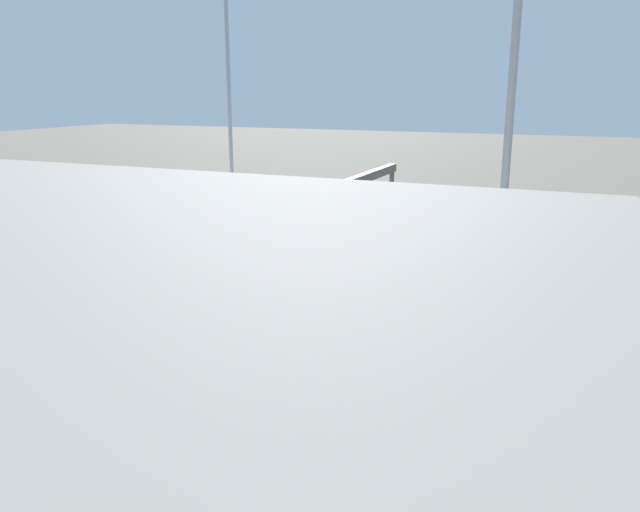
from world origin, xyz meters
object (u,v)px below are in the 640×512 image
Objects in this scene: train_on_track_2 at (291,239)px; light_mast_0 at (228,74)px; train_on_track_1 at (523,249)px; light_mast_1 at (516,33)px; signal_gantry at (341,196)px; train_on_track_4 at (264,275)px; train_on_track_3 at (289,261)px; train_on_track_0 at (312,223)px; train_on_track_5 at (131,277)px.

light_mast_0 reaches higher than train_on_track_2.
light_mast_1 reaches higher than train_on_track_1.
light_mast_0 is at bearing -43.08° from train_on_track_2.
train_on_track_4 is at bearing 63.92° from signal_gantry.
train_on_track_3 is 4.17× the size of light_mast_0.
train_on_track_2 is at bearing 13.60° from train_on_track_1.
light_mast_0 reaches higher than signal_gantry.
train_on_track_1 is at bearing -151.52° from train_on_track_3.
train_on_track_0 is at bearing -49.70° from light_mast_1.
train_on_track_5 is 0.11× the size of train_on_track_0.
train_on_track_5 is 0.35× the size of light_mast_0.
train_on_track_4 is (-9.10, -5.00, -0.07)m from train_on_track_5.
light_mast_0 is (16.83, -18.65, 16.15)m from train_on_track_3.
train_on_track_1 is 28.57m from light_mast_1.
train_on_track_3 is 29.08m from light_mast_1.
light_mast_1 reaches higher than train_on_track_5.
light_mast_0 is at bearing -41.41° from light_mast_1.
signal_gantry is (-3.67, -7.50, 5.46)m from train_on_track_4.
train_on_track_2 is 10.29m from train_on_track_4.
light_mast_1 reaches higher than train_on_track_4.
light_mast_0 reaches higher than train_on_track_3.
train_on_track_0 is 2.96× the size of light_mast_1.
train_on_track_0 and train_on_track_4 have the same top height.
train_on_track_5 and train_on_track_1 have the same top height.
train_on_track_3 is at bearing 33.13° from signal_gantry.
train_on_track_4 is at bearing 103.43° from train_on_track_2.
train_on_track_3 is at bearing 107.10° from train_on_track_0.
train_on_track_1 is at bearing -166.40° from train_on_track_2.
train_on_track_0 is at bearing -76.56° from train_on_track_2.
light_mast_1 is 24.99m from signal_gantry.
light_mast_1 is at bearing 173.43° from train_on_track_5.
signal_gantry reaches higher than train_on_track_2.
train_on_track_2 is at bearing -22.42° from signal_gantry.
train_on_track_4 reaches higher than train_on_track_3.
train_on_track_5 is 25.37m from train_on_track_0.
train_on_track_4 is at bearing -23.29° from light_mast_1.
train_on_track_5 is 0.11× the size of train_on_track_4.
train_on_track_5 is at bearing 36.15° from train_on_track_1.
train_on_track_4 is 33.26m from light_mast_0.
train_on_track_5 is at bearing 65.90° from train_on_track_2.
train_on_track_4 is 2.96× the size of light_mast_1.
train_on_track_2 is at bearing -114.10° from train_on_track_5.
signal_gantry is (15.52, -15.76, -11.63)m from light_mast_1.
light_mast_1 is at bearing 138.59° from light_mast_0.
train_on_track_5 is 0.33× the size of signal_gantry.
train_on_track_4 is at bearing 125.69° from light_mast_0.
train_on_track_2 is 8.20m from signal_gantry.
signal_gantry is (-6.06, 2.50, 4.93)m from train_on_track_2.
train_on_track_2 is 25.32m from light_mast_0.
light_mast_1 is (-21.58, 18.26, 16.57)m from train_on_track_2.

